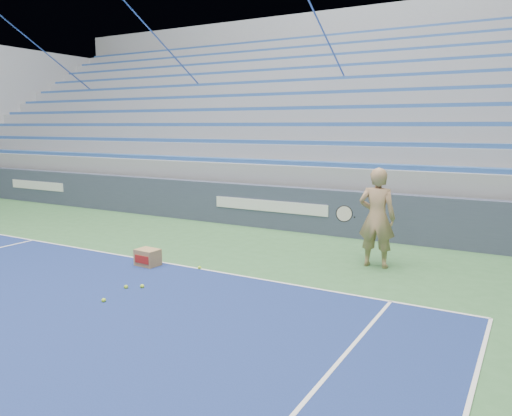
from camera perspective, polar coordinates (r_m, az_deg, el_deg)
The scene contains 8 objects.
sponsor_barrier at distance 12.82m, azimuth 1.85°, elevation 0.11°, with size 30.00×0.32×1.10m.
bleachers at distance 17.92m, azimuth 10.49°, elevation 8.40°, with size 31.00×9.15×7.30m.
tennis_player at distance 9.50m, azimuth 13.63°, elevation -1.08°, with size 0.96×0.86×1.87m.
ball_box at distance 9.65m, azimuth -12.27°, elevation -5.56°, with size 0.45×0.36×0.32m.
tennis_ball_0 at distance 9.30m, azimuth -6.47°, elevation -6.79°, with size 0.07×0.07×0.07m, color #BBEF30.
tennis_ball_1 at distance 8.44m, azimuth -14.64°, elevation -8.73°, with size 0.07×0.07×0.07m, color #BBEF30.
tennis_ball_2 at distance 8.41m, azimuth -12.88°, elevation -8.72°, with size 0.07×0.07×0.07m, color #BBEF30.
tennis_ball_3 at distance 7.92m, azimuth -17.02°, elevation -10.06°, with size 0.07×0.07×0.07m, color #BBEF30.
Camera 1 is at (5.87, 4.67, 2.61)m, focal length 35.00 mm.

